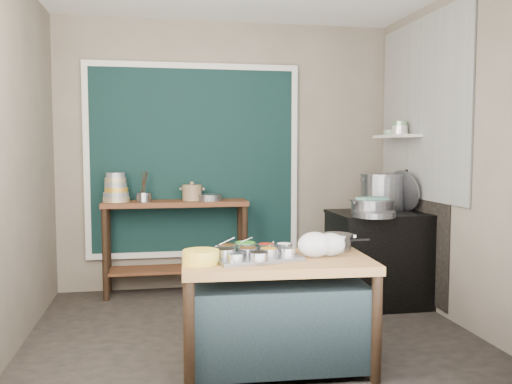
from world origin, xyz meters
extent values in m
cube|color=#2E2823|center=(0.00, 0.00, -0.01)|extent=(3.50, 3.00, 0.02)
cube|color=#7A6D5E|center=(0.00, 1.51, 1.40)|extent=(3.50, 0.02, 2.80)
cube|color=#7A6D5E|center=(-1.76, 0.00, 1.40)|extent=(0.02, 3.00, 2.80)
cube|color=#7A6D5E|center=(1.76, 0.00, 1.40)|extent=(0.02, 3.00, 2.80)
cube|color=black|center=(-0.35, 1.47, 1.35)|extent=(2.10, 0.02, 1.90)
cube|color=#B2B2AA|center=(1.74, 0.55, 1.85)|extent=(0.02, 1.70, 1.70)
cube|color=black|center=(1.74, 0.65, 0.70)|extent=(0.01, 1.30, 1.30)
cube|color=beige|center=(1.63, 0.85, 1.60)|extent=(0.22, 0.70, 0.03)
cube|color=brown|center=(0.05, -0.75, 0.38)|extent=(1.28, 0.78, 0.75)
cube|color=#532B17|center=(-0.55, 1.28, 0.47)|extent=(1.45, 0.40, 0.95)
cube|color=black|center=(1.35, 0.55, 0.42)|extent=(0.90, 0.68, 0.85)
cube|color=black|center=(1.35, 0.55, 0.86)|extent=(0.92, 0.69, 0.03)
cube|color=gray|center=(-0.10, -0.75, 0.76)|extent=(0.63, 0.51, 0.02)
cylinder|color=gray|center=(0.00, -0.64, 0.80)|extent=(0.13, 0.13, 0.05)
cylinder|color=silver|center=(0.12, -0.79, 0.80)|extent=(0.10, 0.10, 0.05)
cylinder|color=gray|center=(0.13, -0.63, 0.80)|extent=(0.11, 0.11, 0.05)
cylinder|color=gray|center=(-0.15, -0.78, 0.80)|extent=(0.13, 0.13, 0.06)
cylinder|color=gray|center=(-0.10, -0.92, 0.80)|extent=(0.13, 0.13, 0.05)
cylinder|color=gray|center=(-0.14, -0.62, 0.81)|extent=(0.16, 0.16, 0.06)
cylinder|color=gray|center=(-0.25, -0.90, 0.80)|extent=(0.11, 0.11, 0.05)
cylinder|color=gray|center=(-0.01, -0.80, 0.80)|extent=(0.13, 0.13, 0.05)
cylinder|color=gray|center=(-0.27, -0.64, 0.80)|extent=(0.13, 0.13, 0.06)
cylinder|color=gray|center=(-0.30, -0.78, 0.80)|extent=(0.14, 0.14, 0.06)
cylinder|color=gold|center=(-0.46, -0.85, 0.79)|extent=(0.24, 0.24, 0.09)
ellipsoid|color=white|center=(0.31, -0.77, 0.84)|extent=(0.25, 0.22, 0.17)
ellipsoid|color=white|center=(0.43, -0.74, 0.83)|extent=(0.22, 0.20, 0.16)
cylinder|color=tan|center=(-1.13, 1.27, 0.97)|extent=(0.26, 0.26, 0.05)
cylinder|color=gray|center=(-1.13, 1.27, 1.02)|extent=(0.25, 0.25, 0.05)
cylinder|color=gold|center=(-1.13, 1.27, 1.07)|extent=(0.23, 0.23, 0.05)
cylinder|color=gray|center=(-1.13, 1.27, 1.12)|extent=(0.22, 0.22, 0.05)
cylinder|color=tan|center=(-1.13, 1.27, 1.17)|extent=(0.21, 0.21, 0.05)
cylinder|color=gray|center=(-1.13, 1.27, 1.22)|extent=(0.18, 0.18, 0.05)
cylinder|color=gray|center=(-0.86, 1.23, 1.00)|extent=(0.19, 0.19, 0.09)
cylinder|color=gray|center=(-0.20, 1.26, 0.98)|extent=(0.26, 0.26, 0.06)
cylinder|color=gray|center=(1.61, 0.63, 1.08)|extent=(0.21, 0.41, 0.40)
cube|color=#5B9C85|center=(1.21, 0.44, 1.02)|extent=(0.27, 0.23, 0.02)
cylinder|color=gray|center=(1.14, 0.22, 0.90)|extent=(0.47, 0.47, 0.05)
cylinder|color=silver|center=(1.63, 0.78, 1.64)|extent=(0.16, 0.16, 0.04)
cylinder|color=silver|center=(1.63, 0.78, 1.68)|extent=(0.15, 0.15, 0.04)
cylinder|color=gray|center=(1.63, 0.78, 1.72)|extent=(0.14, 0.14, 0.04)
cylinder|color=gray|center=(1.63, 1.00, 1.64)|extent=(0.17, 0.17, 0.05)
camera|label=1|loc=(-0.72, -4.23, 1.48)|focal=38.00mm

